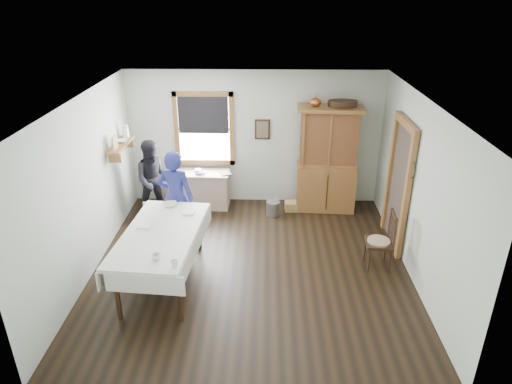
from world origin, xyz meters
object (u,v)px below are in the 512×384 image
at_px(china_hutch, 327,160).
at_px(spindle_chair, 379,240).
at_px(work_counter, 197,189).
at_px(pail, 273,208).
at_px(dining_table, 163,256).
at_px(woman_blue, 176,201).
at_px(wicker_basket, 293,206).
at_px(figure_dark, 155,182).

relative_size(china_hutch, spindle_chair, 2.14).
height_order(work_counter, pail, work_counter).
xyz_separation_m(work_counter, china_hutch, (2.57, -0.03, 0.67)).
relative_size(work_counter, dining_table, 0.62).
xyz_separation_m(work_counter, spindle_chair, (3.18, -2.13, 0.11)).
relative_size(dining_table, woman_blue, 1.33).
bearing_deg(spindle_chair, dining_table, -167.77).
bearing_deg(woman_blue, dining_table, 98.78).
bearing_deg(wicker_basket, figure_dark, -173.78).
xyz_separation_m(china_hutch, dining_table, (-2.74, -2.52, -0.63)).
relative_size(spindle_chair, figure_dark, 0.68).
xyz_separation_m(wicker_basket, figure_dark, (-2.67, -0.29, 0.62)).
distance_m(work_counter, woman_blue, 1.49).
relative_size(wicker_basket, figure_dark, 0.22).
distance_m(woman_blue, figure_dark, 1.14).
relative_size(pail, woman_blue, 0.18).
distance_m(spindle_chair, woman_blue, 3.41).
height_order(spindle_chair, wicker_basket, spindle_chair).
bearing_deg(dining_table, pail, 52.42).
height_order(china_hutch, figure_dark, china_hutch).
xyz_separation_m(china_hutch, figure_dark, (-3.31, -0.41, -0.33)).
height_order(work_counter, dining_table, dining_table).
bearing_deg(spindle_chair, china_hutch, 111.07).
bearing_deg(wicker_basket, dining_table, -131.17).
relative_size(work_counter, spindle_chair, 1.34).
relative_size(woman_blue, figure_dark, 1.11).
distance_m(pail, woman_blue, 2.08).
distance_m(pail, figure_dark, 2.34).
height_order(spindle_chair, figure_dark, figure_dark).
xyz_separation_m(china_hutch, spindle_chair, (0.61, -2.09, -0.56)).
bearing_deg(pail, wicker_basket, 26.02).
xyz_separation_m(pail, woman_blue, (-1.67, -1.07, 0.65)).
height_order(china_hutch, pail, china_hutch).
bearing_deg(spindle_chair, wicker_basket, 127.30).
height_order(work_counter, wicker_basket, work_counter).
bearing_deg(wicker_basket, china_hutch, 10.66).
height_order(dining_table, wicker_basket, dining_table).
xyz_separation_m(work_counter, figure_dark, (-0.74, -0.45, 0.34)).
height_order(china_hutch, wicker_basket, china_hutch).
relative_size(china_hutch, woman_blue, 1.32).
bearing_deg(wicker_basket, work_counter, 175.40).
distance_m(work_counter, spindle_chair, 3.83).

